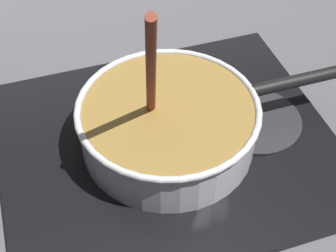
% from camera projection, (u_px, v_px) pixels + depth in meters
% --- Properties ---
extents(ground, '(2.40, 1.60, 0.04)m').
position_uv_depth(ground, '(155.00, 196.00, 0.81)').
color(ground, '#4C4C51').
extents(hob_plate, '(0.56, 0.48, 0.01)m').
position_uv_depth(hob_plate, '(168.00, 145.00, 0.86)').
color(hob_plate, black).
rests_on(hob_plate, ground).
extents(burner_ring, '(0.16, 0.16, 0.01)m').
position_uv_depth(burner_ring, '(168.00, 141.00, 0.85)').
color(burner_ring, '#592D0C').
rests_on(burner_ring, hob_plate).
extents(spare_burner, '(0.16, 0.16, 0.01)m').
position_uv_depth(spare_burner, '(255.00, 120.00, 0.88)').
color(spare_burner, '#262628').
rests_on(spare_burner, hob_plate).
extents(cooking_pan, '(0.47, 0.30, 0.33)m').
position_uv_depth(cooking_pan, '(169.00, 124.00, 0.82)').
color(cooking_pan, silver).
rests_on(cooking_pan, hob_plate).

